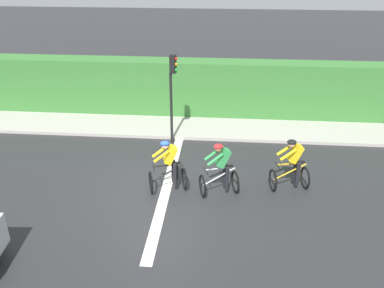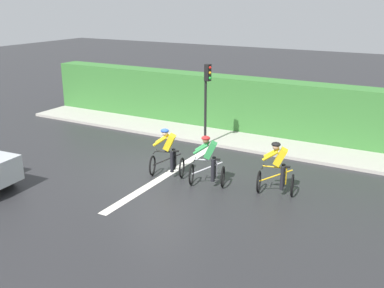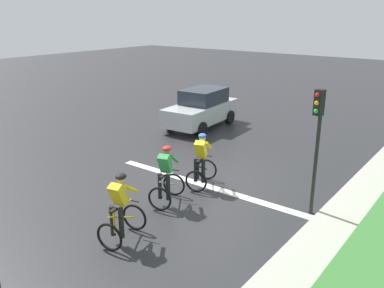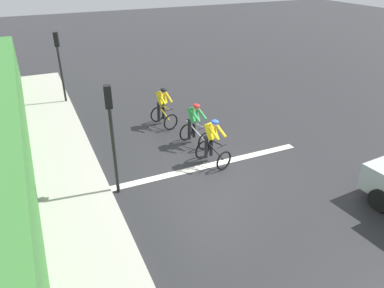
{
  "view_description": "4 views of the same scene",
  "coord_description": "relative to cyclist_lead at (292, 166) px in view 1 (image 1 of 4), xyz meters",
  "views": [
    {
      "loc": [
        10.61,
        2.09,
        6.71
      ],
      "look_at": [
        -0.66,
        1.13,
        1.18
      ],
      "focal_mm": 37.97,
      "sensor_mm": 36.0,
      "label": 1
    },
    {
      "loc": [
        12.14,
        8.09,
        5.76
      ],
      "look_at": [
        -0.29,
        1.17,
        1.11
      ],
      "focal_mm": 42.1,
      "sensor_mm": 36.0,
      "label": 2
    },
    {
      "loc": [
        -6.63,
        9.81,
        5.11
      ],
      "look_at": [
        0.62,
        0.37,
        1.24
      ],
      "focal_mm": 37.99,
      "sensor_mm": 36.0,
      "label": 3
    },
    {
      "loc": [
        -5.01,
        -9.18,
        6.44
      ],
      "look_at": [
        -0.7,
        0.25,
        1.06
      ],
      "focal_mm": 34.34,
      "sensor_mm": 36.0,
      "label": 4
    }
  ],
  "objects": [
    {
      "name": "traffic_light_near_crossing",
      "position": [
        -2.96,
        -3.97,
        1.43
      ],
      "size": [
        0.24,
        0.31,
        3.34
      ],
      "color": "black",
      "rests_on": "ground"
    },
    {
      "name": "cyclist_lead",
      "position": [
        0.0,
        0.0,
        0.0
      ],
      "size": [
        0.9,
        1.2,
        1.66
      ],
      "color": "black",
      "rests_on": "ground"
    },
    {
      "name": "hedge_wall",
      "position": [
        -5.79,
        -2.17,
        0.41
      ],
      "size": [
        1.1,
        23.43,
        2.42
      ],
      "primitive_type": "cube",
      "color": "#387533",
      "rests_on": "ground"
    },
    {
      "name": "stone_wall_low",
      "position": [
        -5.49,
        -2.17,
        -0.58
      ],
      "size": [
        0.44,
        23.43,
        0.44
      ],
      "primitive_type": "cube",
      "color": "gray",
      "rests_on": "ground"
    },
    {
      "name": "ground_plane",
      "position": [
        0.23,
        -4.17,
        -0.8
      ],
      "size": [
        80.0,
        80.0,
        0.0
      ],
      "primitive_type": "plane",
      "color": "#28282B"
    },
    {
      "name": "road_marking_stop_line",
      "position": [
        0.23,
        -3.77,
        -0.79
      ],
      "size": [
        7.0,
        0.3,
        0.01
      ],
      "primitive_type": "cube",
      "color": "silver",
      "rests_on": "ground"
    },
    {
      "name": "cyclist_second",
      "position": [
        0.46,
        -2.12,
        0.0
      ],
      "size": [
        0.98,
        1.24,
        1.66
      ],
      "color": "black",
      "rests_on": "ground"
    },
    {
      "name": "cyclist_mid",
      "position": [
        0.4,
        -3.67,
        0.0
      ],
      "size": [
        0.98,
        1.24,
        1.66
      ],
      "color": "black",
      "rests_on": "ground"
    },
    {
      "name": "sidewalk_kerb",
      "position": [
        -4.59,
        -2.17,
        -0.74
      ],
      "size": [
        2.8,
        23.43,
        0.12
      ],
      "primitive_type": "cube",
      "color": "#ADA89E",
      "rests_on": "ground"
    }
  ]
}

